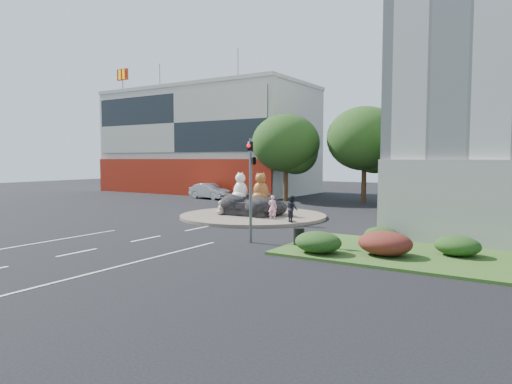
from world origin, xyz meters
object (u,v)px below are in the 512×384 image
at_px(cat_white, 240,186).
at_px(cat_tabby, 261,187).
at_px(parked_car, 210,191).
at_px(kitten_white, 272,211).
at_px(litter_bin, 299,236).
at_px(pedestrian_pink, 273,207).
at_px(pedestrian_dark, 292,209).
at_px(kitten_calico, 221,207).

relative_size(cat_white, cat_tabby, 0.99).
relative_size(cat_white, parked_car, 0.43).
relative_size(kitten_white, litter_bin, 1.06).
height_order(pedestrian_pink, pedestrian_dark, pedestrian_dark).
distance_m(kitten_calico, pedestrian_pink, 4.17).
height_order(parked_car, litter_bin, parked_car).
xyz_separation_m(kitten_white, pedestrian_pink, (0.56, -0.87, 0.35)).
bearing_deg(kitten_calico, parked_car, 151.61).
bearing_deg(cat_tabby, cat_white, 157.02).
xyz_separation_m(parked_car, litter_bin, (18.98, -17.66, -0.28)).
relative_size(cat_tabby, kitten_white, 2.54).
distance_m(cat_white, pedestrian_pink, 3.69).
distance_m(pedestrian_pink, parked_car, 17.80).
bearing_deg(kitten_white, parked_car, 108.71).
xyz_separation_m(kitten_calico, kitten_white, (3.59, 0.77, -0.11)).
height_order(kitten_calico, parked_car, parked_car).
bearing_deg(parked_car, cat_tabby, -119.00).
relative_size(parked_car, litter_bin, 6.19).
bearing_deg(litter_bin, pedestrian_pink, 128.64).
distance_m(cat_tabby, parked_car, 15.59).
relative_size(kitten_calico, parked_car, 0.22).
height_order(kitten_calico, pedestrian_dark, pedestrian_dark).
bearing_deg(litter_bin, parked_car, 137.07).
height_order(kitten_calico, pedestrian_pink, pedestrian_pink).
xyz_separation_m(cat_white, parked_car, (-10.53, 10.00, -1.35)).
height_order(cat_white, kitten_white, cat_white).
relative_size(kitten_calico, pedestrian_dark, 0.63).
distance_m(cat_tabby, kitten_calico, 3.07).
bearing_deg(pedestrian_dark, litter_bin, 157.22).
bearing_deg(kitten_calico, cat_tabby, 49.46).
relative_size(cat_tabby, parked_car, 0.44).
xyz_separation_m(pedestrian_pink, pedestrian_dark, (1.66, -0.50, 0.06)).
height_order(kitten_calico, kitten_white, kitten_calico).
distance_m(pedestrian_dark, litter_bin, 6.92).
distance_m(cat_white, kitten_calico, 1.99).
relative_size(kitten_white, pedestrian_dark, 0.50).
relative_size(cat_white, kitten_calico, 1.99).
relative_size(cat_white, litter_bin, 2.68).
bearing_deg(cat_white, kitten_white, 8.91).
height_order(cat_tabby, parked_car, cat_tabby).
bearing_deg(pedestrian_pink, pedestrian_dark, 148.02).
bearing_deg(cat_tabby, parked_car, 109.99).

